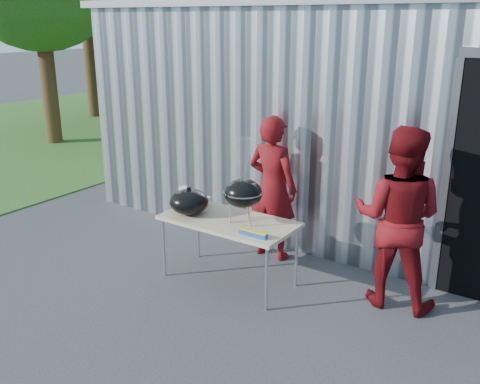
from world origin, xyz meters
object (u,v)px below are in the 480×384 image
Objects in this scene: person_cook at (272,188)px; kettle_grill at (243,185)px; person_bystander at (398,218)px; folding_table at (229,223)px.

kettle_grill is at bearing 100.73° from person_cook.
person_bystander is (1.50, 0.56, -0.23)m from kettle_grill.
folding_table is 0.50m from kettle_grill.
person_cook is at bearing -17.46° from person_bystander.
kettle_grill is 0.91m from person_cook.
kettle_grill reaches higher than folding_table.
person_cook is at bearing 87.34° from folding_table.
folding_table is at bearing 88.63° from person_cook.
kettle_grill is at bearing 4.72° from folding_table.
person_bystander reaches higher than kettle_grill.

